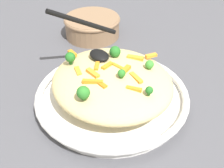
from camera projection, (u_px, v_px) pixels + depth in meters
name	position (u px, v px, depth m)	size (l,w,h in m)	color
ground_plane	(112.00, 103.00, 0.69)	(2.40, 2.40, 0.00)	#4C4C51
serving_bowl	(112.00, 97.00, 0.68)	(0.36, 0.36, 0.04)	white
pasta_mound	(112.00, 82.00, 0.65)	(0.29, 0.27, 0.06)	#D1BA7A
carrot_piece_0	(72.00, 53.00, 0.70)	(0.03, 0.01, 0.01)	orange
carrot_piece_1	(136.00, 78.00, 0.61)	(0.04, 0.01, 0.01)	orange
carrot_piece_2	(108.00, 66.00, 0.65)	(0.03, 0.01, 0.01)	orange
carrot_piece_3	(135.00, 58.00, 0.68)	(0.04, 0.01, 0.01)	orange
carrot_piece_4	(119.00, 67.00, 0.64)	(0.04, 0.01, 0.01)	orange
carrot_piece_5	(93.00, 73.00, 0.62)	(0.04, 0.01, 0.01)	orange
carrot_piece_6	(97.00, 66.00, 0.65)	(0.03, 0.01, 0.01)	orange
carrot_piece_7	(152.00, 56.00, 0.69)	(0.03, 0.01, 0.01)	orange
carrot_piece_8	(125.00, 70.00, 0.63)	(0.03, 0.01, 0.01)	orange
carrot_piece_9	(78.00, 71.00, 0.64)	(0.03, 0.01, 0.01)	orange
carrot_piece_10	(135.00, 89.00, 0.59)	(0.03, 0.01, 0.01)	orange
carrot_piece_11	(93.00, 82.00, 0.60)	(0.04, 0.01, 0.01)	orange
carrot_piece_12	(102.00, 85.00, 0.60)	(0.03, 0.01, 0.01)	orange
broccoli_floret_0	(115.00, 52.00, 0.68)	(0.03, 0.03, 0.03)	#205B1C
broccoli_floret_1	(150.00, 65.00, 0.64)	(0.02, 0.02, 0.02)	#377928
broccoli_floret_2	(83.00, 93.00, 0.56)	(0.03, 0.03, 0.03)	#296820
broccoli_floret_3	(149.00, 90.00, 0.57)	(0.02, 0.02, 0.02)	#205B1C
broccoli_floret_4	(121.00, 74.00, 0.60)	(0.02, 0.02, 0.02)	#296820
broccoli_floret_5	(70.00, 57.00, 0.66)	(0.02, 0.02, 0.03)	#205B1C
serving_spoon	(92.00, 41.00, 0.69)	(0.13, 0.18, 0.11)	black
companion_bowl	(92.00, 25.00, 0.94)	(0.18, 0.18, 0.07)	#8C6B4C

